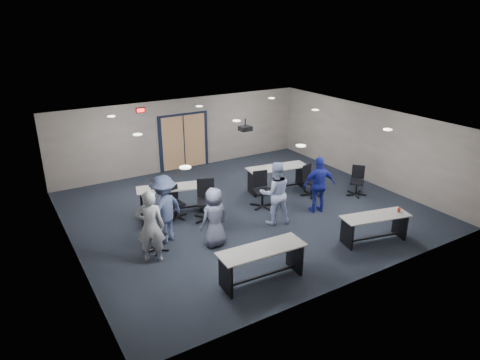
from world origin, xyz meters
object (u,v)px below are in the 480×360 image
table_back_right (277,174)px  chair_loose_right (357,181)px  table_front_left (262,259)px  chair_back_b (207,201)px  chair_back_c (263,190)px  chair_back_d (312,181)px  person_navy (319,185)px  chair_loose_left (155,234)px  table_front_right (375,224)px  person_plaid (214,217)px  table_back_left (171,195)px  person_lightblue (275,193)px  person_back (164,209)px  chair_back_a (176,203)px  person_gray (151,227)px

table_back_right → chair_loose_right: size_ratio=2.20×
table_front_left → chair_back_b: chair_back_b is taller
table_back_right → chair_back_b: (-3.05, -0.79, 0.02)m
chair_back_c → chair_back_d: size_ratio=1.07×
table_front_left → person_navy: (3.46, 2.13, 0.31)m
chair_back_b → person_navy: bearing=-0.4°
person_navy → chair_loose_left: bearing=12.4°
table_front_right → chair_loose_left: chair_loose_left is taller
chair_back_b → person_plaid: size_ratio=0.75×
table_front_left → chair_back_d: 5.19m
chair_back_b → chair_loose_right: size_ratio=1.22×
person_navy → table_back_left: bearing=-14.3°
table_back_left → chair_loose_right: bearing=-2.8°
chair_loose_right → person_lightblue: size_ratio=0.53×
chair_loose_left → person_back: (0.40, 0.35, 0.45)m
table_back_right → person_navy: (0.07, -2.01, 0.29)m
chair_back_c → chair_loose_right: size_ratio=1.14×
table_front_left → table_back_left: 4.37m
chair_back_a → chair_loose_left: 1.87m
table_back_left → person_back: (-0.82, -1.55, 0.35)m
person_plaid → person_back: bearing=-48.6°
chair_back_d → person_back: (-5.25, -0.38, 0.40)m
person_gray → person_lightblue: same height
table_back_left → person_lightblue: 3.14m
table_back_left → person_lightblue: size_ratio=1.16×
chair_loose_right → person_back: bearing=-134.2°
chair_back_a → chair_back_d: 4.54m
table_back_left → person_back: 1.79m
person_gray → chair_back_c: bearing=-136.0°
chair_back_d → table_back_right: bearing=109.9°
person_plaid → person_navy: 3.62m
person_lightblue → person_navy: person_lightblue is taller
chair_loose_right → table_back_right: bearing=-171.4°
table_front_left → table_back_left: table_back_left is taller
table_front_right → chair_back_a: size_ratio=1.97×
table_back_left → person_gray: size_ratio=1.16×
chair_back_b → person_back: (-1.50, -0.56, 0.32)m
person_gray → person_lightblue: size_ratio=1.00×
table_front_right → person_lightblue: (-1.61, 2.22, 0.41)m
chair_loose_left → person_gray: person_gray is taller
table_front_right → chair_back_d: size_ratio=1.84×
table_front_right → chair_back_d: (0.57, 3.20, 0.01)m
chair_back_d → person_back: size_ratio=0.57×
table_front_right → chair_loose_left: bearing=166.9°
chair_loose_right → chair_loose_left: bearing=-131.2°
chair_back_d → person_lightblue: (-2.18, -0.98, 0.40)m
person_lightblue → person_back: (-3.07, 0.60, 0.00)m
table_back_left → chair_back_c: table_back_left is taller
chair_loose_right → person_gray: size_ratio=0.53×
person_plaid → person_navy: size_ratio=0.91×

